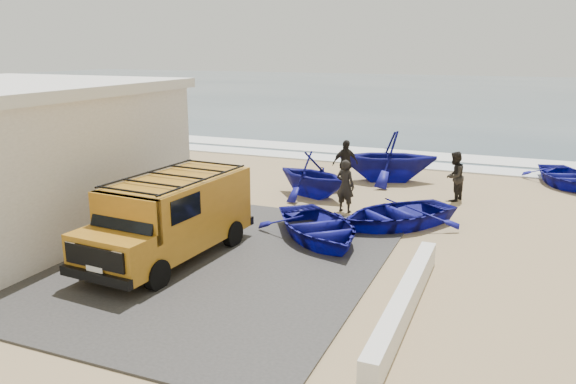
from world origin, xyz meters
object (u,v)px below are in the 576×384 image
(boat_near_right, at_px, (396,214))
(fisherman_middle, at_px, (454,176))
(boat_far_left, at_px, (388,156))
(fisherman_front, at_px, (345,186))
(boat_near_left, at_px, (318,227))
(van, at_px, (171,215))
(boat_mid_left, at_px, (312,174))
(boat_far_right, at_px, (565,176))
(fisherman_back, at_px, (345,164))
(parapet, at_px, (405,301))

(boat_near_right, xyz_separation_m, fisherman_middle, (1.25, 3.73, 0.48))
(boat_far_left, xyz_separation_m, fisherman_middle, (2.83, -2.11, -0.14))
(fisherman_front, height_order, fisherman_middle, fisherman_middle)
(boat_near_left, height_order, boat_near_right, boat_near_left)
(boat_far_left, bearing_deg, fisherman_middle, 35.56)
(van, distance_m, fisherman_middle, 10.44)
(boat_mid_left, bearing_deg, fisherman_front, -108.79)
(fisherman_middle, bearing_deg, boat_far_right, 153.15)
(boat_far_left, bearing_deg, van, -34.36)
(boat_far_left, height_order, fisherman_back, boat_far_left)
(van, bearing_deg, fisherman_back, 82.44)
(boat_near_left, xyz_separation_m, boat_mid_left, (-1.82, 4.49, 0.41))
(van, bearing_deg, parapet, -3.66)
(fisherman_middle, xyz_separation_m, fisherman_back, (-4.14, 0.47, 0.04))
(boat_near_left, height_order, boat_far_right, boat_near_left)
(boat_mid_left, bearing_deg, fisherman_back, 1.72)
(boat_far_right, bearing_deg, boat_near_right, -138.78)
(boat_near_right, height_order, fisherman_front, fisherman_front)
(parapet, xyz_separation_m, fisherman_middle, (-0.14, 9.38, 0.61))
(boat_mid_left, distance_m, boat_far_right, 10.16)
(van, height_order, boat_mid_left, van)
(parapet, bearing_deg, boat_far_right, 74.74)
(boat_far_right, bearing_deg, boat_mid_left, -163.81)
(boat_far_left, bearing_deg, boat_near_left, -19.02)
(boat_near_right, distance_m, fisherman_middle, 3.96)
(parapet, bearing_deg, van, 172.22)
(parapet, distance_m, boat_far_right, 13.89)
(parapet, bearing_deg, boat_near_left, 131.57)
(boat_near_right, bearing_deg, parapet, -36.51)
(parapet, height_order, boat_near_right, boat_near_right)
(boat_near_right, relative_size, boat_far_right, 1.06)
(van, relative_size, boat_near_left, 1.32)
(boat_far_right, height_order, fisherman_middle, fisherman_middle)
(boat_near_left, distance_m, boat_far_left, 7.97)
(parapet, xyz_separation_m, boat_near_left, (-3.14, 3.54, 0.13))
(parapet, distance_m, fisherman_middle, 9.40)
(van, relative_size, boat_far_left, 1.34)
(van, xyz_separation_m, boat_near_right, (4.75, 4.81, -0.76))
(boat_mid_left, xyz_separation_m, boat_far_right, (8.62, 5.37, -0.44))
(van, xyz_separation_m, boat_far_left, (3.17, 10.65, -0.14))
(parapet, xyz_separation_m, boat_far_right, (3.66, 13.40, 0.10))
(boat_mid_left, bearing_deg, van, -166.94)
(boat_far_right, height_order, fisherman_front, fisherman_front)
(boat_near_left, bearing_deg, fisherman_front, 51.59)
(boat_far_left, bearing_deg, boat_mid_left, -47.72)
(boat_near_right, xyz_separation_m, boat_far_right, (5.04, 7.75, -0.02))
(boat_mid_left, bearing_deg, boat_far_right, -35.70)
(boat_far_left, relative_size, fisherman_front, 2.20)
(boat_mid_left, relative_size, boat_far_left, 0.80)
(boat_near_right, distance_m, fisherman_front, 2.15)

